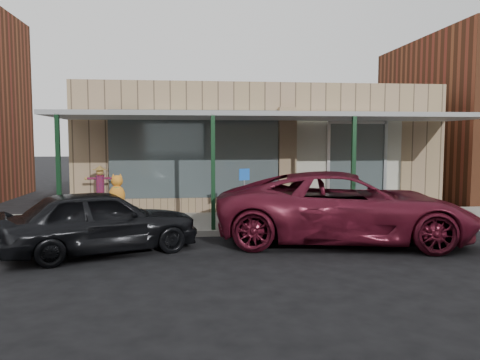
{
  "coord_description": "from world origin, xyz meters",
  "views": [
    {
      "loc": [
        -2.42,
        -9.42,
        2.4
      ],
      "look_at": [
        -1.08,
        2.6,
        1.35
      ],
      "focal_mm": 35.0,
      "sensor_mm": 36.0,
      "label": 1
    }
  ],
  "objects": [
    {
      "name": "awning",
      "position": [
        0.0,
        3.56,
        3.01
      ],
      "size": [
        12.0,
        3.0,
        3.04
      ],
      "color": "gray",
      "rests_on": "ground"
    },
    {
      "name": "barrel_scarecrow",
      "position": [
        -5.0,
        4.67,
        0.65
      ],
      "size": [
        0.89,
        0.72,
        1.49
      ],
      "rotation": [
        0.0,
        0.0,
        0.3
      ],
      "color": "#44311B",
      "rests_on": "sidewalk"
    },
    {
      "name": "car_maroon",
      "position": [
        1.22,
        1.11,
        0.82
      ],
      "size": [
        6.34,
        3.83,
        1.65
      ],
      "primitive_type": "imported",
      "rotation": [
        0.0,
        0.0,
        1.37
      ],
      "color": "#551121",
      "rests_on": "ground"
    },
    {
      "name": "handicap_sign",
      "position": [
        -0.94,
        2.81,
        1.1
      ],
      "size": [
        0.29,
        0.13,
        1.48
      ],
      "rotation": [
        0.0,
        0.0,
        0.38
      ],
      "color": "gray",
      "rests_on": "sidewalk"
    },
    {
      "name": "barrel_pumpkin",
      "position": [
        2.45,
        3.96,
        0.42
      ],
      "size": [
        0.85,
        0.85,
        0.76
      ],
      "rotation": [
        0.0,
        0.0,
        0.42
      ],
      "color": "#44311B",
      "rests_on": "sidewalk"
    },
    {
      "name": "sidewalk",
      "position": [
        0.0,
        3.6,
        0.07
      ],
      "size": [
        40.0,
        3.2,
        0.15
      ],
      "primitive_type": "cube",
      "color": "gray",
      "rests_on": "ground"
    },
    {
      "name": "block_buildings_near",
      "position": [
        2.01,
        9.2,
        3.77
      ],
      "size": [
        61.0,
        8.0,
        8.0
      ],
      "color": "brown",
      "rests_on": "ground"
    },
    {
      "name": "ground",
      "position": [
        0.0,
        0.0,
        0.0
      ],
      "size": [
        120.0,
        120.0,
        0.0
      ],
      "primitive_type": "plane",
      "color": "black",
      "rests_on": "ground"
    },
    {
      "name": "parked_sedan",
      "position": [
        -4.25,
        0.59,
        0.69
      ],
      "size": [
        4.35,
        3.02,
        1.63
      ],
      "rotation": [
        0.0,
        0.0,
        1.95
      ],
      "color": "black",
      "rests_on": "ground"
    },
    {
      "name": "storefront",
      "position": [
        -0.0,
        8.16,
        2.09
      ],
      "size": [
        12.0,
        6.25,
        4.2
      ],
      "color": "#8D7156",
      "rests_on": "ground"
    }
  ]
}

